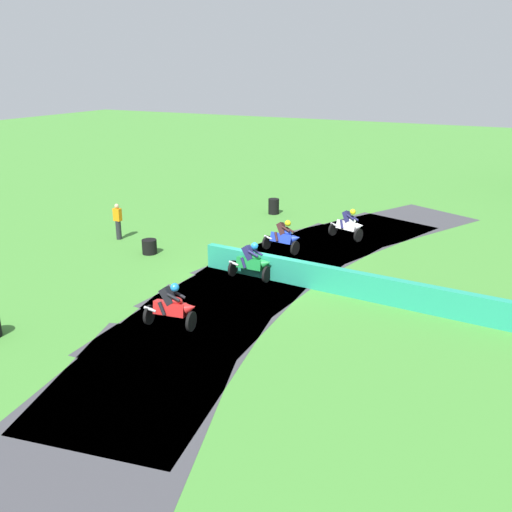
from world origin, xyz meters
TOP-DOWN VIEW (x-y plane):
  - ground_plane at (0.00, 0.00)m, footprint 120.00×120.00m
  - track_asphalt at (0.84, -0.06)m, footprint 8.87×28.37m
  - safety_barrier at (5.77, -0.41)m, footprint 15.98×1.44m
  - motorcycle_lead_white at (1.39, 6.19)m, footprint 1.73×1.16m
  - motorcycle_chase_blue at (-0.42, 3.12)m, footprint 1.71×0.95m
  - motorcycle_trailing_green at (-0.11, -0.35)m, footprint 1.68×0.70m
  - motorcycle_fourth_red at (-0.35, -5.00)m, footprint 1.67×0.88m
  - tire_stack_near at (-3.51, 8.63)m, footprint 0.56×0.56m
  - tire_stack_mid_a at (-5.25, 0.30)m, footprint 0.61×0.61m
  - track_marshal at (-7.74, 1.34)m, footprint 0.34×0.24m

SIDE VIEW (x-z plane):
  - ground_plane at x=0.00m, z-range 0.00..0.00m
  - track_asphalt at x=0.84m, z-range 0.00..0.01m
  - tire_stack_mid_a at x=-5.25m, z-range 0.00..0.60m
  - tire_stack_near at x=-3.51m, z-range 0.00..0.80m
  - safety_barrier at x=5.77m, z-range 0.00..0.90m
  - motorcycle_chase_blue at x=-0.42m, z-range -0.08..1.34m
  - motorcycle_lead_white at x=1.39m, z-range -0.08..1.35m
  - motorcycle_trailing_green at x=-0.11m, z-range -0.05..1.37m
  - motorcycle_fourth_red at x=-0.35m, z-range -0.05..1.37m
  - track_marshal at x=-7.74m, z-range 0.00..1.63m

